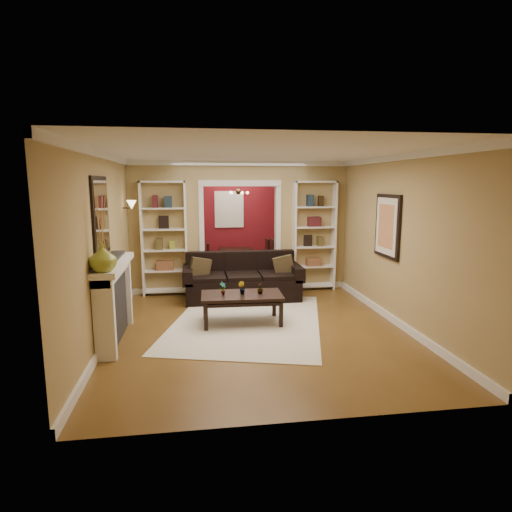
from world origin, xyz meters
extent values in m
plane|color=brown|center=(0.00, 0.00, 0.00)|extent=(8.00, 8.00, 0.00)
plane|color=white|center=(0.00, 0.00, 2.70)|extent=(8.00, 8.00, 0.00)
plane|color=tan|center=(0.00, 4.00, 1.35)|extent=(8.00, 0.00, 8.00)
plane|color=tan|center=(0.00, -4.00, 1.35)|extent=(8.00, 0.00, 8.00)
plane|color=tan|center=(-2.25, 0.00, 1.35)|extent=(0.00, 8.00, 8.00)
plane|color=tan|center=(2.25, 0.00, 1.35)|extent=(0.00, 8.00, 8.00)
cube|color=tan|center=(0.00, 1.20, 1.35)|extent=(4.50, 0.15, 2.70)
cube|color=maroon|center=(0.00, 3.97, 1.32)|extent=(4.44, 0.04, 2.64)
cube|color=#8CA5CC|center=(0.00, 3.93, 1.55)|extent=(0.78, 0.03, 0.98)
cube|color=silver|center=(-0.12, -0.93, 0.01)|extent=(3.11, 3.77, 0.01)
cube|color=black|center=(-0.04, 0.45, 0.45)|extent=(2.30, 0.99, 0.90)
cube|color=#4E3F21|center=(-0.85, 0.43, 0.63)|extent=(0.40, 0.22, 0.38)
cube|color=#4E3F21|center=(0.77, 0.43, 0.63)|extent=(0.38, 0.12, 0.38)
cube|color=black|center=(-0.22, -1.02, 0.25)|extent=(1.32, 0.74, 0.49)
imported|color=#336626|center=(-0.52, -1.02, 0.60)|extent=(0.13, 0.12, 0.21)
imported|color=#336626|center=(-0.22, -1.02, 0.59)|extent=(0.14, 0.14, 0.20)
imported|color=#336626|center=(0.08, -1.02, 0.58)|extent=(0.13, 0.13, 0.17)
cube|color=white|center=(-1.55, 1.03, 1.15)|extent=(0.90, 0.30, 2.30)
cube|color=white|center=(1.55, 1.03, 1.15)|extent=(0.90, 0.30, 2.30)
cube|color=white|center=(-2.09, -1.50, 0.58)|extent=(0.32, 1.70, 1.16)
imported|color=olive|center=(-2.09, -2.20, 1.34)|extent=(0.45, 0.45, 0.35)
cube|color=silver|center=(-2.23, -1.50, 1.80)|extent=(0.03, 0.95, 1.10)
cube|color=#FFE0A5|center=(-2.15, 0.55, 1.83)|extent=(0.18, 0.18, 0.22)
cube|color=black|center=(2.21, -1.00, 1.55)|extent=(0.04, 0.85, 1.05)
imported|color=black|center=(0.14, 2.85, 0.28)|extent=(1.59, 0.88, 0.56)
cube|color=black|center=(-0.41, 2.55, 0.43)|extent=(0.45, 0.45, 0.87)
cube|color=black|center=(0.69, 2.55, 0.47)|extent=(0.48, 0.48, 0.93)
cube|color=black|center=(-0.41, 3.15, 0.39)|extent=(0.43, 0.43, 0.78)
cube|color=black|center=(0.69, 3.15, 0.43)|extent=(0.53, 0.53, 0.85)
cube|color=#3C2C1B|center=(0.00, 2.70, 2.02)|extent=(0.50, 0.50, 0.30)
camera|label=1|loc=(-0.95, -7.66, 2.26)|focal=30.00mm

